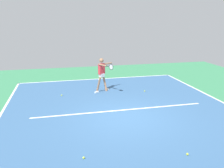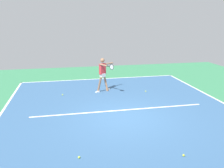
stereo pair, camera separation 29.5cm
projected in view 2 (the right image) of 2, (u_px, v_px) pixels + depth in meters
name	position (u px, v px, depth m)	size (l,w,h in m)	color
ground_plane	(125.00, 117.00, 9.32)	(21.31, 21.31, 0.00)	#388456
court_surface	(125.00, 117.00, 9.32)	(10.02, 12.88, 0.00)	#38608E
court_line_baseline_near	(100.00, 79.00, 15.36)	(10.02, 0.10, 0.01)	white
court_line_service	(120.00, 110.00, 10.05)	(7.51, 0.10, 0.01)	white
court_line_centre_mark	(101.00, 80.00, 15.17)	(0.10, 0.30, 0.01)	white
tennis_player	(103.00, 72.00, 12.41)	(1.09, 1.42, 1.84)	#9E7051
tennis_ball_far_corner	(184.00, 155.00, 6.67)	(0.07, 0.07, 0.07)	yellow
tennis_ball_near_player	(79.00, 157.00, 6.58)	(0.07, 0.07, 0.07)	#C6E53D
tennis_ball_by_sideline	(146.00, 91.00, 12.60)	(0.07, 0.07, 0.07)	#CCE033
tennis_ball_near_service_line	(63.00, 95.00, 12.02)	(0.07, 0.07, 0.07)	#CCE033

